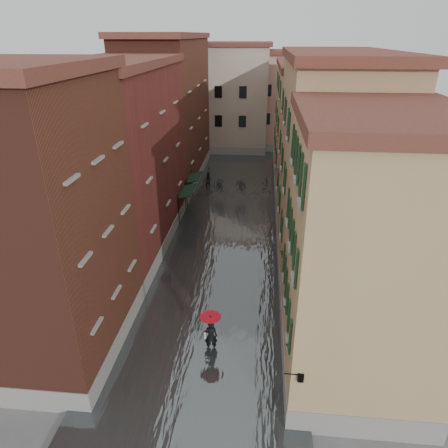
% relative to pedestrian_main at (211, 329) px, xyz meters
% --- Properties ---
extents(ground, '(120.00, 120.00, 0.00)m').
position_rel_pedestrian_main_xyz_m(ground, '(-0.47, 1.74, -1.29)').
color(ground, '#59595B').
rests_on(ground, ground).
extents(floodwater, '(10.00, 60.00, 0.20)m').
position_rel_pedestrian_main_xyz_m(floodwater, '(-0.47, 14.74, -1.19)').
color(floodwater, '#43494A').
rests_on(floodwater, ground).
extents(building_left_near, '(6.00, 8.00, 13.00)m').
position_rel_pedestrian_main_xyz_m(building_left_near, '(-7.47, -0.26, 5.21)').
color(building_left_near, '#5E2B1F').
rests_on(building_left_near, ground).
extents(building_left_mid, '(6.00, 14.00, 12.50)m').
position_rel_pedestrian_main_xyz_m(building_left_mid, '(-7.47, 10.74, 4.96)').
color(building_left_mid, '#5A241C').
rests_on(building_left_mid, ground).
extents(building_left_far, '(6.00, 16.00, 14.00)m').
position_rel_pedestrian_main_xyz_m(building_left_far, '(-7.47, 25.74, 5.71)').
color(building_left_far, '#5E2B1F').
rests_on(building_left_far, ground).
extents(building_right_near, '(6.00, 8.00, 11.50)m').
position_rel_pedestrian_main_xyz_m(building_right_near, '(6.53, -0.26, 4.46)').
color(building_right_near, tan).
rests_on(building_right_near, ground).
extents(building_right_mid, '(6.00, 14.00, 13.00)m').
position_rel_pedestrian_main_xyz_m(building_right_mid, '(6.53, 10.74, 5.21)').
color(building_right_mid, '#9F7E60').
rests_on(building_right_mid, ground).
extents(building_right_far, '(6.00, 16.00, 11.50)m').
position_rel_pedestrian_main_xyz_m(building_right_far, '(6.53, 25.74, 4.46)').
color(building_right_far, tan).
rests_on(building_right_far, ground).
extents(building_end_cream, '(12.00, 9.00, 13.00)m').
position_rel_pedestrian_main_xyz_m(building_end_cream, '(-3.47, 39.74, 5.21)').
color(building_end_cream, '#B6A990').
rests_on(building_end_cream, ground).
extents(building_end_pink, '(10.00, 9.00, 12.00)m').
position_rel_pedestrian_main_xyz_m(building_end_pink, '(5.53, 41.74, 4.71)').
color(building_end_pink, tan).
rests_on(building_end_pink, ground).
extents(awning_near, '(1.09, 3.09, 2.80)m').
position_rel_pedestrian_main_xyz_m(awning_near, '(-3.95, 15.51, 1.18)').
color(awning_near, black).
rests_on(awning_near, ground).
extents(awning_far, '(1.09, 2.79, 2.80)m').
position_rel_pedestrian_main_xyz_m(awning_far, '(-3.96, 19.02, 1.17)').
color(awning_far, black).
rests_on(awning_far, ground).
extents(wall_lantern, '(0.71, 0.22, 0.35)m').
position_rel_pedestrian_main_xyz_m(wall_lantern, '(3.86, -4.26, 1.72)').
color(wall_lantern, black).
rests_on(wall_lantern, ground).
extents(window_planters, '(0.59, 8.32, 0.84)m').
position_rel_pedestrian_main_xyz_m(window_planters, '(3.65, 0.86, 2.22)').
color(window_planters, brown).
rests_on(window_planters, ground).
extents(pedestrian_main, '(1.06, 1.06, 2.06)m').
position_rel_pedestrian_main_xyz_m(pedestrian_main, '(0.00, 0.00, 0.00)').
color(pedestrian_main, black).
rests_on(pedestrian_main, ground).
extents(pedestrian_far, '(0.98, 0.87, 1.69)m').
position_rel_pedestrian_main_xyz_m(pedestrian_far, '(-3.15, 23.09, -0.44)').
color(pedestrian_far, black).
rests_on(pedestrian_far, ground).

